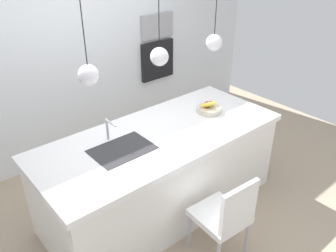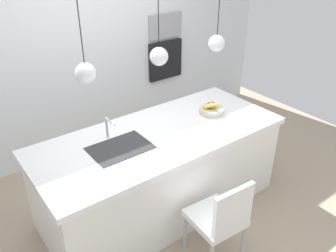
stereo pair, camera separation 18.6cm
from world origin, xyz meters
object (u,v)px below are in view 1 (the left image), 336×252
at_px(oven, 157,60).
at_px(chair_near, 225,215).
at_px(microwave, 156,26).
at_px(fruit_bowl, 209,108).

relative_size(oven, chair_near, 0.63).
bearing_deg(chair_near, microwave, 63.55).
height_order(oven, chair_near, oven).
xyz_separation_m(microwave, oven, (0.00, 0.00, -0.50)).
relative_size(fruit_bowl, microwave, 0.50).
bearing_deg(oven, microwave, 0.00).
height_order(fruit_bowl, chair_near, fruit_bowl).
distance_m(microwave, oven, 0.50).
xyz_separation_m(fruit_bowl, microwave, (0.52, 1.55, 0.55)).
relative_size(fruit_bowl, oven, 0.49).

